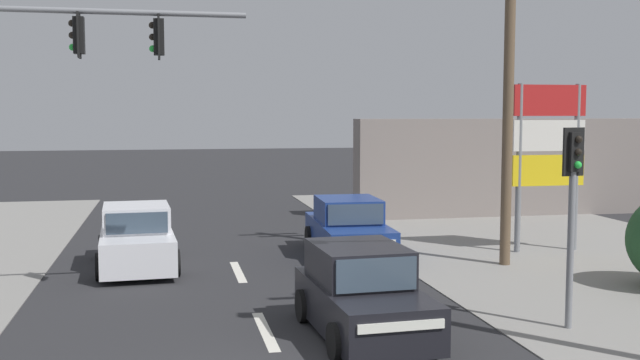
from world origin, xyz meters
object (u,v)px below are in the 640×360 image
(sedan_oncoming_near, at_px, (348,230))
(traffic_signal_mast, at_px, (36,95))
(pedestal_signal_right_kerb, at_px, (572,193))
(utility_pole_midground_right, at_px, (509,59))
(hatchback_receding_far, at_px, (362,295))
(sedan_kerbside_parked, at_px, (137,239))
(shopping_plaza_sign, at_px, (548,143))

(sedan_oncoming_near, bearing_deg, traffic_signal_mast, -147.99)
(pedestal_signal_right_kerb, xyz_separation_m, sedan_oncoming_near, (-2.20, 7.35, -1.71))
(utility_pole_midground_right, relative_size, sedan_oncoming_near, 2.27)
(utility_pole_midground_right, bearing_deg, hatchback_receding_far, -135.30)
(hatchback_receding_far, xyz_separation_m, sedan_kerbside_parked, (-4.00, 6.59, 0.00))
(utility_pole_midground_right, bearing_deg, sedan_kerbside_parked, 169.87)
(sedan_kerbside_parked, height_order, sedan_oncoming_near, same)
(traffic_signal_mast, height_order, hatchback_receding_far, traffic_signal_mast)
(traffic_signal_mast, xyz_separation_m, hatchback_receding_far, (5.59, -2.52, -3.44))
(pedestal_signal_right_kerb, bearing_deg, hatchback_receding_far, 173.29)
(pedestal_signal_right_kerb, distance_m, sedan_oncoming_near, 7.86)
(pedestal_signal_right_kerb, height_order, sedan_kerbside_parked, pedestal_signal_right_kerb)
(hatchback_receding_far, relative_size, sedan_oncoming_near, 0.86)
(sedan_oncoming_near, bearing_deg, shopping_plaza_sign, -4.65)
(utility_pole_midground_right, bearing_deg, pedestal_signal_right_kerb, -104.19)
(shopping_plaza_sign, xyz_separation_m, sedan_kerbside_parked, (-10.95, 0.11, -2.28))
(hatchback_receding_far, bearing_deg, shopping_plaza_sign, 42.96)
(utility_pole_midground_right, height_order, hatchback_receding_far, utility_pole_midground_right)
(hatchback_receding_far, relative_size, sedan_kerbside_parked, 0.86)
(hatchback_receding_far, bearing_deg, pedestal_signal_right_kerb, -6.71)
(shopping_plaza_sign, distance_m, hatchback_receding_far, 9.77)
(hatchback_receding_far, bearing_deg, utility_pole_midground_right, 44.70)
(traffic_signal_mast, relative_size, sedan_oncoming_near, 1.40)
(sedan_oncoming_near, bearing_deg, hatchback_receding_far, -101.94)
(shopping_plaza_sign, relative_size, hatchback_receding_far, 1.24)
(utility_pole_midground_right, relative_size, hatchback_receding_far, 2.63)
(pedestal_signal_right_kerb, distance_m, sedan_kerbside_parked, 10.52)
(utility_pole_midground_right, xyz_separation_m, hatchback_receding_far, (-5.03, -4.97, -4.41))
(traffic_signal_mast, height_order, pedestal_signal_right_kerb, traffic_signal_mast)
(utility_pole_midground_right, relative_size, sedan_kerbside_parked, 2.26)
(pedestal_signal_right_kerb, xyz_separation_m, sedan_kerbside_parked, (-7.66, 7.02, -1.71))
(utility_pole_midground_right, bearing_deg, shopping_plaza_sign, 37.91)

